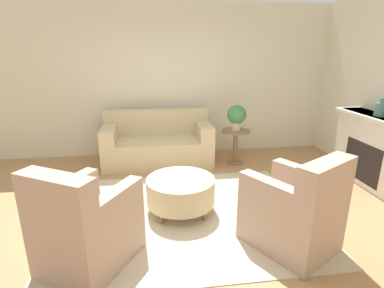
{
  "coord_description": "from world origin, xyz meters",
  "views": [
    {
      "loc": [
        -0.37,
        -3.26,
        1.95
      ],
      "look_at": [
        0.15,
        0.55,
        0.75
      ],
      "focal_mm": 28.0,
      "sensor_mm": 36.0,
      "label": 1
    }
  ],
  "objects_px": {
    "armchair_right": "(295,213)",
    "ottoman_table": "(181,191)",
    "side_table": "(235,141)",
    "vase_mantel_near": "(381,109)",
    "armchair_left": "(85,228)",
    "potted_plant_on_side_table": "(237,115)",
    "couch": "(158,144)"
  },
  "relations": [
    {
      "from": "armchair_right",
      "to": "ottoman_table",
      "type": "xyz_separation_m",
      "value": [
        -1.07,
        0.88,
        -0.11
      ]
    },
    {
      "from": "armchair_right",
      "to": "potted_plant_on_side_table",
      "type": "xyz_separation_m",
      "value": [
        0.07,
        2.46,
        0.48
      ]
    },
    {
      "from": "couch",
      "to": "side_table",
      "type": "bearing_deg",
      "value": -8.36
    },
    {
      "from": "ottoman_table",
      "to": "vase_mantel_near",
      "type": "height_order",
      "value": "vase_mantel_near"
    },
    {
      "from": "vase_mantel_near",
      "to": "potted_plant_on_side_table",
      "type": "distance_m",
      "value": 2.14
    },
    {
      "from": "armchair_right",
      "to": "ottoman_table",
      "type": "distance_m",
      "value": 1.39
    },
    {
      "from": "armchair_right",
      "to": "potted_plant_on_side_table",
      "type": "bearing_deg",
      "value": 88.29
    },
    {
      "from": "armchair_left",
      "to": "vase_mantel_near",
      "type": "bearing_deg",
      "value": 18.41
    },
    {
      "from": "side_table",
      "to": "armchair_left",
      "type": "bearing_deg",
      "value": -130.58
    },
    {
      "from": "side_table",
      "to": "potted_plant_on_side_table",
      "type": "xyz_separation_m",
      "value": [
        -0.0,
        -0.0,
        0.46
      ]
    },
    {
      "from": "couch",
      "to": "potted_plant_on_side_table",
      "type": "height_order",
      "value": "potted_plant_on_side_table"
    },
    {
      "from": "armchair_right",
      "to": "vase_mantel_near",
      "type": "bearing_deg",
      "value": 35.03
    },
    {
      "from": "couch",
      "to": "armchair_left",
      "type": "distance_m",
      "value": 2.76
    },
    {
      "from": "armchair_left",
      "to": "vase_mantel_near",
      "type": "distance_m",
      "value": 4.15
    },
    {
      "from": "side_table",
      "to": "vase_mantel_near",
      "type": "relative_size",
      "value": 2.36
    },
    {
      "from": "armchair_right",
      "to": "potted_plant_on_side_table",
      "type": "height_order",
      "value": "potted_plant_on_side_table"
    },
    {
      "from": "side_table",
      "to": "potted_plant_on_side_table",
      "type": "bearing_deg",
      "value": -153.43
    },
    {
      "from": "armchair_right",
      "to": "couch",
      "type": "bearing_deg",
      "value": 116.03
    },
    {
      "from": "side_table",
      "to": "vase_mantel_near",
      "type": "distance_m",
      "value": 2.25
    },
    {
      "from": "armchair_right",
      "to": "side_table",
      "type": "bearing_deg",
      "value": 88.29
    },
    {
      "from": "ottoman_table",
      "to": "vase_mantel_near",
      "type": "bearing_deg",
      "value": 8.09
    },
    {
      "from": "couch",
      "to": "potted_plant_on_side_table",
      "type": "distance_m",
      "value": 1.49
    },
    {
      "from": "side_table",
      "to": "vase_mantel_near",
      "type": "bearing_deg",
      "value": -33.58
    },
    {
      "from": "ottoman_table",
      "to": "side_table",
      "type": "bearing_deg",
      "value": 54.2
    },
    {
      "from": "armchair_left",
      "to": "vase_mantel_near",
      "type": "xyz_separation_m",
      "value": [
        3.87,
        1.29,
        0.76
      ]
    },
    {
      "from": "armchair_right",
      "to": "ottoman_table",
      "type": "bearing_deg",
      "value": 140.69
    },
    {
      "from": "potted_plant_on_side_table",
      "to": "ottoman_table",
      "type": "bearing_deg",
      "value": -125.8
    },
    {
      "from": "ottoman_table",
      "to": "vase_mantel_near",
      "type": "distance_m",
      "value": 3.06
    },
    {
      "from": "vase_mantel_near",
      "to": "potted_plant_on_side_table",
      "type": "height_order",
      "value": "vase_mantel_near"
    },
    {
      "from": "vase_mantel_near",
      "to": "potted_plant_on_side_table",
      "type": "relative_size",
      "value": 0.58
    },
    {
      "from": "armchair_left",
      "to": "ottoman_table",
      "type": "bearing_deg",
      "value": 42.25
    },
    {
      "from": "side_table",
      "to": "potted_plant_on_side_table",
      "type": "distance_m",
      "value": 0.46
    }
  ]
}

